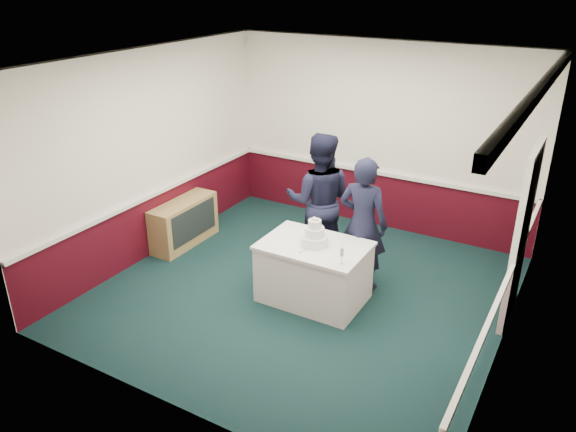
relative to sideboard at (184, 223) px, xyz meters
The scene contains 9 objects.
ground 2.33m from the sideboard, ahead, with size 5.00×5.00×0.00m, color #122D2C.
room_shell 2.87m from the sideboard, ahead, with size 5.00×5.00×3.00m.
sideboard is the anchor object (origin of this frame).
cake_table 2.51m from the sideboard, ahead, with size 1.32×0.92×0.79m.
wedding_cake 2.57m from the sideboard, ahead, with size 0.35×0.35×0.36m.
cake_knife 2.56m from the sideboard, 14.45° to the right, with size 0.01×0.22×0.01m, color silver.
champagne_flute 3.11m from the sideboard, 13.43° to the right, with size 0.05×0.05×0.21m.
person_man 2.22m from the sideboard, 12.96° to the left, with size 0.95×0.74×1.95m, color black.
person_woman 2.92m from the sideboard, ahead, with size 0.66×0.43×1.82m, color black.
Camera 1 is at (3.02, -5.67, 3.96)m, focal length 35.00 mm.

